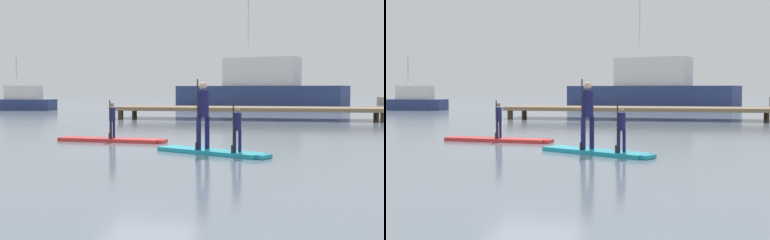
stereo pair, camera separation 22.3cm
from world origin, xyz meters
TOP-DOWN VIEW (x-y plane):
  - ground_plane at (0.00, 0.00)m, footprint 240.00×240.00m
  - paddleboard_near at (-1.44, 1.09)m, footprint 3.32×0.95m
  - paddler_child_solo at (-1.44, 1.08)m, footprint 0.20×0.38m
  - paddleboard_far at (1.95, -1.38)m, footprint 2.93×1.88m
  - paddler_adult at (1.69, -1.25)m, footprint 0.39×0.47m
  - paddler_child_front at (2.57, -1.72)m, footprint 0.25×0.35m
  - fishing_boat_white_large at (0.84, 30.94)m, footprint 14.42×7.34m
  - fishing_boat_green_midground at (-15.91, 22.00)m, footprint 5.58×1.93m
  - floating_dock at (1.46, 13.46)m, footprint 13.38×2.98m

SIDE VIEW (x-z plane):
  - ground_plane at x=0.00m, z-range 0.00..0.00m
  - paddleboard_far at x=1.95m, z-range 0.00..0.10m
  - paddleboard_near at x=-1.44m, z-range 0.00..0.10m
  - floating_dock at x=1.46m, z-range 0.22..0.84m
  - fishing_boat_green_midground at x=-15.91m, z-range -1.27..2.54m
  - paddler_child_solo at x=-1.44m, z-range 0.12..1.25m
  - paddler_child_front at x=2.57m, z-range 0.10..1.28m
  - paddler_adult at x=1.69m, z-range 0.19..1.88m
  - fishing_boat_white_large at x=0.84m, z-range -4.47..7.44m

